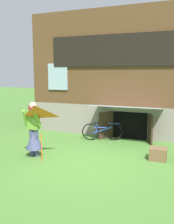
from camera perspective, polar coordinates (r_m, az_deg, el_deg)
The scene contains 6 objects.
ground_plane at distance 7.22m, azimuth -0.17°, elevation -11.55°, with size 60.00×60.00×0.00m, color #4C7F33.
log_house at distance 12.21m, azimuth 9.74°, elevation 8.76°, with size 7.33×6.45×5.01m.
person at distance 7.68m, azimuth -12.30°, elevation -4.94°, with size 0.61×0.53×1.69m.
kite at distance 6.90m, azimuth -11.83°, elevation -1.63°, with size 0.94×0.97×1.54m.
bicycle_blue at distance 9.37m, azimuth 3.53°, elevation -4.53°, with size 1.47×0.56×0.70m.
wooden_crate at distance 7.62m, azimuth 16.24°, elevation -9.37°, with size 0.49×0.42×0.36m, color brown.
Camera 1 is at (2.48, -6.29, 2.54)m, focal length 39.24 mm.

